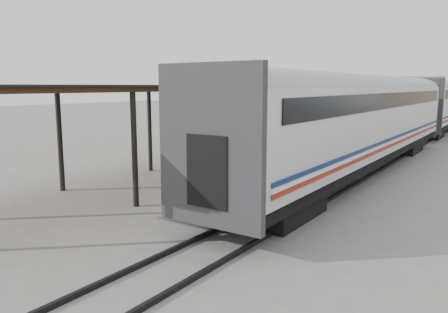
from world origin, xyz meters
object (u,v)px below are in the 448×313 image
porter (208,163)px  pedestrian (317,135)px  luggage_tug (315,134)px  baggage_cart (220,190)px

porter → pedestrian: bearing=26.4°
luggage_tug → porter: (4.06, -18.48, 1.01)m
porter → baggage_cart: bearing=15.7°
baggage_cart → porter: bearing=-91.0°
baggage_cart → porter: 1.21m
baggage_cart → pedestrian: bearing=100.1°
baggage_cart → pedestrian: (-3.14, 15.98, 0.20)m
luggage_tug → pedestrian: (0.93, -1.85, 0.19)m
baggage_cart → luggage_tug: bearing=101.8°
porter → pedestrian: 16.94m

